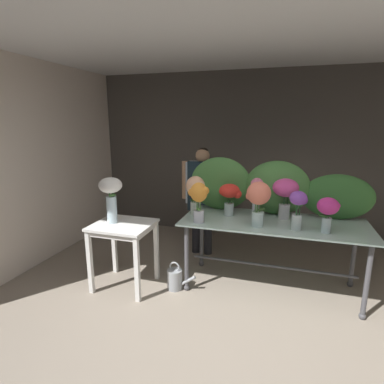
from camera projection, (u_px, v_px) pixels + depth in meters
The scene contains 18 objects.
ground_plane at pixel (236, 280), 3.86m from camera, with size 7.44×7.44×0.00m, color gray.
wall_back at pixel (255, 156), 5.12m from camera, with size 5.55×0.12×2.76m, color #4C4742.
wall_left at pixel (45, 163), 4.34m from camera, with size 0.12×3.50×2.76m, color beige.
ceiling_slab at pixel (245, 37), 3.22m from camera, with size 5.67×3.50×0.12m, color silver.
display_table_glass at pixel (273, 232), 3.51m from camera, with size 2.07×0.86×0.84m.
side_table_white at pixel (123, 233), 3.59m from camera, with size 0.68×0.61×0.79m.
florist at pixel (202, 190), 4.43m from camera, with size 0.62×0.24×1.59m.
foliage_backdrop at pixel (274, 189), 3.70m from camera, with size 2.16×0.32×0.67m.
vase_coral_anemones at pixel (259, 198), 3.25m from camera, with size 0.27×0.26×0.49m.
vase_fuchsia_snapdragons at pixel (285, 192), 3.52m from camera, with size 0.30×0.30×0.47m.
vase_peach_ranunculus at pixel (195, 191), 3.69m from camera, with size 0.23×0.23×0.47m.
vase_scarlet_hydrangea at pixel (230, 195), 3.65m from camera, with size 0.27×0.25×0.39m.
vase_sunset_lilies at pixel (199, 198), 3.39m from camera, with size 0.24×0.19×0.46m.
vase_magenta_carnations at pixel (328, 210), 3.08m from camera, with size 0.22×0.21×0.37m.
vase_rosy_stock at pixel (256, 195), 3.60m from camera, with size 0.16×0.15×0.47m.
vase_violet_peonies at pixel (298, 206), 3.16m from camera, with size 0.19×0.18×0.42m.
vase_white_roses_tall at pixel (111, 194), 3.52m from camera, with size 0.27×0.27×0.54m.
watering_can at pixel (175, 279), 3.63m from camera, with size 0.35×0.18×0.34m.
Camera 1 is at (0.49, -1.83, 1.96)m, focal length 28.63 mm.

